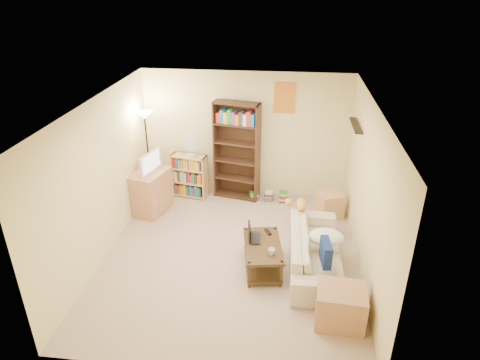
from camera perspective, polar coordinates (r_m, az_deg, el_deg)
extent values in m
plane|color=#C1A490|center=(7.00, -1.25, -10.09)|extent=(4.50, 4.50, 0.00)
cube|color=beige|center=(8.40, 0.79, 5.99)|extent=(4.00, 0.04, 2.50)
cube|color=beige|center=(4.49, -5.48, -13.96)|extent=(4.00, 0.04, 2.50)
cube|color=beige|center=(6.90, -18.04, 0.00)|extent=(0.04, 4.50, 2.50)
cube|color=beige|center=(6.41, 16.66, -1.85)|extent=(0.04, 4.50, 2.50)
cube|color=silver|center=(5.89, -1.48, 9.97)|extent=(4.00, 4.50, 0.04)
cube|color=red|center=(8.12, 5.97, 10.84)|extent=(0.40, 0.02, 0.58)
cube|color=black|center=(7.35, 15.18, 7.05)|extent=(0.12, 0.80, 0.03)
imported|color=beige|center=(6.74, 10.06, -9.16)|extent=(2.02, 0.85, 0.58)
cube|color=navy|center=(6.24, 11.36, -9.46)|extent=(0.16, 0.39, 0.34)
ellipsoid|color=white|center=(6.67, 11.41, -7.50)|extent=(0.54, 0.38, 0.23)
ellipsoid|color=gold|center=(7.18, 8.18, -3.19)|extent=(0.37, 0.17, 0.15)
sphere|color=gold|center=(7.16, 6.51, -2.97)|extent=(0.12, 0.12, 0.12)
cube|color=#48331B|center=(6.52, 3.07, -8.75)|extent=(0.69, 1.06, 0.04)
cube|color=#48331B|center=(6.71, 3.00, -11.05)|extent=(0.66, 1.00, 0.03)
cube|color=#48331B|center=(6.27, 1.22, -12.54)|extent=(0.04, 0.04, 0.44)
cube|color=#48331B|center=(6.31, 5.53, -12.38)|extent=(0.04, 0.04, 0.44)
cube|color=#48331B|center=(6.97, 0.79, -8.11)|extent=(0.04, 0.04, 0.44)
cube|color=#48331B|center=(7.00, 4.62, -8.00)|extent=(0.04, 0.04, 0.44)
imported|color=black|center=(6.63, 2.51, -7.71)|extent=(0.39, 0.29, 0.03)
cube|color=white|center=(6.55, 1.28, -6.89)|extent=(0.06, 0.33, 0.22)
imported|color=white|center=(6.29, 4.22, -9.49)|extent=(0.15, 0.15, 0.09)
cube|color=black|center=(6.78, 3.75, -6.92)|extent=(0.13, 0.18, 0.02)
cube|color=tan|center=(8.22, -11.86, -1.53)|extent=(0.72, 0.87, 0.81)
imported|color=black|center=(7.96, -12.25, 2.33)|extent=(0.74, 0.44, 0.40)
cube|color=#3C2317|center=(8.32, -0.45, 3.78)|extent=(0.93, 0.48, 1.96)
cube|color=tan|center=(8.61, -6.70, 0.52)|extent=(0.73, 0.40, 0.89)
cylinder|color=silver|center=(8.40, -6.56, 3.31)|extent=(0.18, 0.18, 0.04)
cylinder|color=silver|center=(8.36, -6.59, 3.94)|extent=(0.02, 0.02, 0.18)
cylinder|color=silver|center=(8.27, -6.70, 4.89)|extent=(0.32, 0.06, 0.32)
cylinder|color=black|center=(8.73, -11.53, -2.66)|extent=(0.27, 0.27, 0.03)
cylinder|color=black|center=(8.36, -12.05, 2.47)|extent=(0.03, 0.03, 1.74)
cone|color=beige|center=(8.05, -12.64, 8.40)|extent=(0.31, 0.31, 0.14)
cube|color=tan|center=(8.11, 11.84, -3.24)|extent=(0.55, 0.55, 0.48)
cube|color=tan|center=(5.87, 13.25, -16.03)|extent=(0.66, 0.56, 0.52)
cube|color=red|center=(8.60, 1.91, -2.09)|extent=(0.19, 0.15, 0.16)
cube|color=#1966B2|center=(8.56, 3.84, -2.15)|extent=(0.19, 0.15, 0.19)
cube|color=gold|center=(8.52, 5.78, -2.21)|extent=(0.19, 0.15, 0.23)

